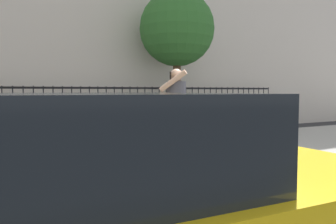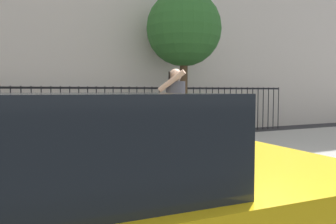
{
  "view_description": "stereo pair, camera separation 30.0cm",
  "coord_description": "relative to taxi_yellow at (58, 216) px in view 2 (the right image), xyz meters",
  "views": [
    {
      "loc": [
        -3.95,
        -3.87,
        1.46
      ],
      "look_at": [
        -0.93,
        1.57,
        1.08
      ],
      "focal_mm": 36.26,
      "sensor_mm": 36.0,
      "label": 1
    },
    {
      "loc": [
        -3.68,
        -4.01,
        1.46
      ],
      "look_at": [
        -0.93,
        1.57,
        1.08
      ],
      "focal_mm": 36.26,
      "sensor_mm": 36.0,
      "label": 2
    }
  ],
  "objects": [
    {
      "name": "ground_plane",
      "position": [
        3.39,
        1.89,
        -0.7
      ],
      "size": [
        60.0,
        60.0,
        0.0
      ],
      "primitive_type": "plane",
      "color": "#28282B"
    },
    {
      "name": "sidewalk",
      "position": [
        3.39,
        4.09,
        -0.63
      ],
      "size": [
        28.0,
        4.4,
        0.15
      ],
      "primitive_type": "cube",
      "color": "#9E9B93",
      "rests_on": "ground"
    },
    {
      "name": "iron_fence",
      "position": [
        3.39,
        7.79,
        0.32
      ],
      "size": [
        12.03,
        0.04,
        1.6
      ],
      "color": "black",
      "rests_on": "ground"
    },
    {
      "name": "taxi_yellow",
      "position": [
        0.0,
        0.0,
        0.0
      ],
      "size": [
        4.28,
        2.01,
        1.45
      ],
      "color": "yellow",
      "rests_on": "ground"
    },
    {
      "name": "pedestrian_on_phone",
      "position": [
        2.48,
        3.17,
        0.44
      ],
      "size": [
        0.69,
        0.68,
        1.7
      ],
      "color": "tan",
      "rests_on": "sidewalk"
    },
    {
      "name": "street_tree_near",
      "position": [
        4.84,
        7.18,
        2.66
      ],
      "size": [
        2.32,
        2.32,
        4.55
      ],
      "color": "#4C3823",
      "rests_on": "ground"
    }
  ]
}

